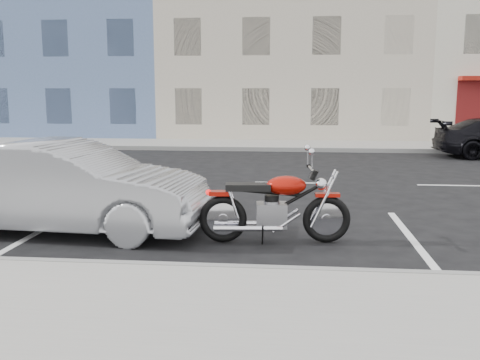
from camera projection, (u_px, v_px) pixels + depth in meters
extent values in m
plane|color=black|center=(368.00, 184.00, 13.24)|extent=(120.00, 120.00, 0.00)
cube|color=gray|center=(217.00, 144.00, 22.25)|extent=(80.00, 3.40, 0.15)
cube|color=gray|center=(46.00, 265.00, 6.84)|extent=(80.00, 0.12, 0.16)
cube|color=gray|center=(211.00, 149.00, 20.58)|extent=(80.00, 0.12, 0.16)
cube|color=#526B99|center=(74.00, 14.00, 29.52)|extent=(12.00, 12.00, 13.00)
cube|color=#BBB19C|center=(292.00, 25.00, 28.48)|extent=(12.00, 12.00, 11.50)
torus|color=black|center=(380.00, 220.00, 8.09)|extent=(0.73, 0.18, 0.73)
torus|color=black|center=(277.00, 220.00, 8.10)|extent=(0.73, 0.18, 0.73)
cube|color=#970D05|center=(381.00, 196.00, 8.02)|extent=(0.38, 0.17, 0.05)
cube|color=#970D05|center=(274.00, 194.00, 8.04)|extent=(0.34, 0.20, 0.07)
cube|color=gray|center=(325.00, 216.00, 8.08)|extent=(0.48, 0.36, 0.37)
ellipsoid|color=#970D05|center=(340.00, 187.00, 8.01)|extent=(0.63, 0.42, 0.29)
cube|color=black|center=(302.00, 188.00, 8.02)|extent=(0.69, 0.34, 0.10)
cylinder|color=silver|center=(366.00, 170.00, 7.96)|extent=(0.11, 0.76, 0.04)
sphere|color=silver|center=(375.00, 185.00, 8.00)|extent=(0.18, 0.18, 0.18)
cylinder|color=silver|center=(302.00, 230.00, 7.97)|extent=(1.03, 0.18, 0.09)
cylinder|color=silver|center=(300.00, 225.00, 8.27)|extent=(1.03, 0.18, 0.09)
cylinder|color=silver|center=(378.00, 199.00, 8.03)|extent=(0.42, 0.08, 0.86)
cylinder|color=black|center=(341.00, 204.00, 8.05)|extent=(0.87, 0.13, 0.53)
imported|color=#97999E|center=(67.00, 187.00, 8.64)|extent=(4.64, 1.91, 1.50)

